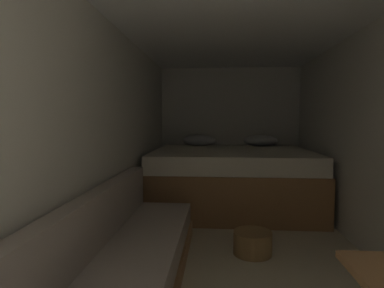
% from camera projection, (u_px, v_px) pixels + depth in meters
% --- Properties ---
extents(ground_plane, '(7.46, 7.46, 0.00)m').
position_uv_depth(ground_plane, '(241.00, 268.00, 2.60)').
color(ground_plane, beige).
extents(wall_back, '(2.33, 0.05, 2.03)m').
position_uv_depth(wall_back, '(229.00, 131.00, 5.26)').
color(wall_back, silver).
rests_on(wall_back, ground).
extents(wall_left, '(0.05, 5.46, 2.03)m').
position_uv_depth(wall_left, '(102.00, 142.00, 2.61)').
color(wall_left, silver).
rests_on(wall_left, ground).
extents(ceiling_slab, '(2.33, 5.46, 0.05)m').
position_uv_depth(ceiling_slab, '(244.00, 7.00, 2.44)').
color(ceiling_slab, white).
rests_on(ceiling_slab, wall_left).
extents(bed, '(2.11, 1.77, 0.96)m').
position_uv_depth(bed, '(232.00, 178.00, 4.36)').
color(bed, olive).
rests_on(bed, ground).
extents(sofa_left, '(0.64, 3.03, 0.71)m').
position_uv_depth(sofa_left, '(111.00, 286.00, 1.88)').
color(sofa_left, '#9E7247').
rests_on(sofa_left, ground).
extents(wicker_basket, '(0.34, 0.34, 0.20)m').
position_uv_depth(wicker_basket, '(253.00, 243.00, 2.86)').
color(wicker_basket, olive).
rests_on(wicker_basket, ground).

